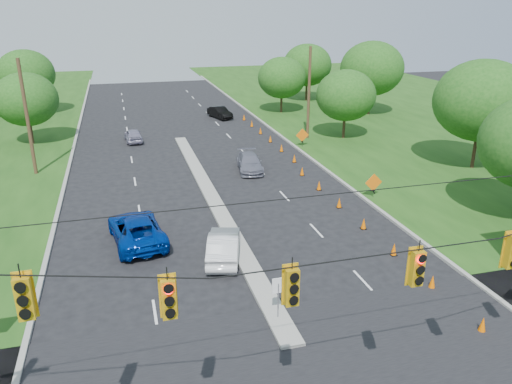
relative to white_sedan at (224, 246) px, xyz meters
name	(u,v)px	position (x,y,z in m)	size (l,w,h in m)	color
curb_left	(68,171)	(-9.06, 17.91, -0.74)	(0.25, 110.00, 0.16)	gray
curb_right	(302,153)	(11.14, 17.91, -0.74)	(0.25, 110.00, 0.16)	gray
median	(212,198)	(1.04, 8.91, -0.74)	(1.00, 34.00, 0.18)	gray
median_sign	(278,290)	(1.04, -6.09, 0.72)	(0.55, 0.06, 2.05)	gray
signal_span	(360,312)	(0.99, -13.09, 4.23)	(25.60, 0.32, 9.00)	#422D1C
utility_pole_far_left	(27,118)	(-11.46, 17.91, 3.76)	(0.28, 0.28, 9.00)	#422D1C
utility_pole_far_right	(309,94)	(13.54, 22.91, 3.76)	(0.28, 0.28, 9.00)	#422D1C
cone_0	(483,324)	(8.86, -9.09, -0.39)	(0.32, 0.32, 0.70)	#F16300
cone_1	(432,282)	(8.86, -5.59, -0.39)	(0.32, 0.32, 0.70)	#F16300
cone_2	(394,249)	(8.86, -2.09, -0.39)	(0.32, 0.32, 0.70)	#F16300
cone_3	(364,223)	(8.86, 1.41, -0.39)	(0.32, 0.32, 0.70)	#F16300
cone_4	(339,203)	(8.86, 4.91, -0.39)	(0.32, 0.32, 0.70)	#F16300
cone_5	(319,186)	(8.86, 8.41, -0.39)	(0.32, 0.32, 0.70)	#F16300
cone_6	(302,171)	(8.86, 11.91, -0.39)	(0.32, 0.32, 0.70)	#F16300
cone_7	(294,158)	(9.46, 15.41, -0.39)	(0.32, 0.32, 0.70)	#F16300
cone_8	(281,148)	(9.46, 18.91, -0.39)	(0.32, 0.32, 0.70)	#F16300
cone_9	(270,139)	(9.46, 22.41, -0.39)	(0.32, 0.32, 0.70)	#F16300
cone_10	(260,131)	(9.46, 25.91, -0.39)	(0.32, 0.32, 0.70)	#F16300
cone_11	(252,124)	(9.46, 29.41, -0.39)	(0.32, 0.32, 0.70)	#F16300
cone_12	(244,117)	(9.46, 32.91, -0.39)	(0.32, 0.32, 0.70)	#F16300
work_sign_1	(374,183)	(11.84, 5.91, 0.35)	(1.27, 0.58, 1.37)	black
work_sign_2	(302,136)	(11.84, 19.91, 0.35)	(1.27, 0.58, 1.37)	black
tree_5	(26,99)	(-12.96, 27.91, 3.59)	(5.88, 5.88, 6.86)	black
tree_6	(26,74)	(-14.96, 42.91, 4.21)	(6.72, 6.72, 7.84)	black
tree_8	(482,101)	(23.04, 9.91, 4.83)	(7.56, 7.56, 8.82)	black
tree_9	(346,95)	(17.04, 21.91, 3.59)	(5.88, 5.88, 6.86)	black
tree_10	(372,68)	(25.04, 31.91, 4.83)	(7.56, 7.56, 8.82)	black
tree_11	(307,65)	(21.04, 42.91, 4.21)	(6.72, 6.72, 7.84)	black
tree_12	(282,78)	(15.04, 35.91, 3.59)	(5.88, 5.88, 6.86)	black
white_sedan	(224,246)	(0.00, 0.00, 0.00)	(1.57, 4.51, 1.48)	silver
blue_pickup	(137,229)	(-4.31, 3.23, 0.05)	(2.62, 5.69, 1.58)	#00268D
silver_car_far	(250,162)	(5.19, 14.26, -0.07)	(1.87, 4.60, 1.34)	slate
silver_car_oncoming	(133,135)	(-3.49, 26.23, -0.09)	(1.54, 3.83, 1.31)	gray
dark_car_receding	(220,112)	(6.97, 34.84, -0.07)	(1.43, 4.10, 1.35)	black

